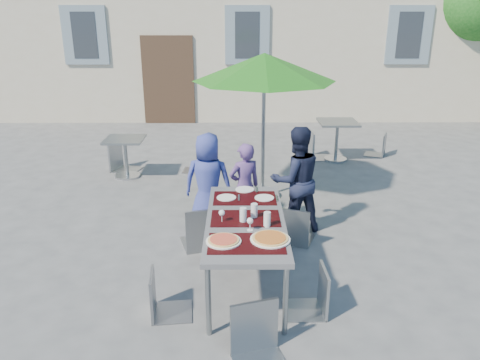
{
  "coord_description": "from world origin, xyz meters",
  "views": [
    {
      "loc": [
        -0.25,
        -4.57,
        2.75
      ],
      "look_at": [
        -0.22,
        0.7,
        0.85
      ],
      "focal_mm": 35.0,
      "sensor_mm": 36.0,
      "label": 1
    }
  ],
  "objects_px": {
    "dining_table": "(245,223)",
    "bg_chair_l_1": "(318,128)",
    "bg_chair_l_0": "(119,138)",
    "cafe_table_1": "(337,133)",
    "pizza_near_left": "(224,240)",
    "chair_5": "(259,303)",
    "bg_chair_r_0": "(198,145)",
    "child_0": "(208,182)",
    "chair_1": "(240,192)",
    "patio_umbrella": "(264,69)",
    "chair_2": "(296,203)",
    "cafe_table_0": "(126,152)",
    "bg_chair_r_1": "(381,132)",
    "pizza_near_right": "(270,238)",
    "chair_0": "(202,201)",
    "chair_4": "(316,266)",
    "chair_3": "(161,270)",
    "child_1": "(245,187)",
    "child_2": "(296,180)"
  },
  "relations": [
    {
      "from": "bg_chair_r_0",
      "to": "pizza_near_left",
      "type": "bearing_deg",
      "value": -82.19
    },
    {
      "from": "chair_5",
      "to": "child_1",
      "type": "bearing_deg",
      "value": 91.71
    },
    {
      "from": "pizza_near_right",
      "to": "bg_chair_l_1",
      "type": "bearing_deg",
      "value": 75.74
    },
    {
      "from": "chair_5",
      "to": "chair_1",
      "type": "bearing_deg",
      "value": 93.45
    },
    {
      "from": "chair_5",
      "to": "bg_chair_r_1",
      "type": "height_order",
      "value": "chair_5"
    },
    {
      "from": "chair_1",
      "to": "chair_2",
      "type": "distance_m",
      "value": 0.72
    },
    {
      "from": "chair_0",
      "to": "chair_2",
      "type": "bearing_deg",
      "value": 6.43
    },
    {
      "from": "chair_0",
      "to": "chair_2",
      "type": "distance_m",
      "value": 1.15
    },
    {
      "from": "pizza_near_right",
      "to": "bg_chair_l_0",
      "type": "distance_m",
      "value": 4.95
    },
    {
      "from": "chair_2",
      "to": "bg_chair_l_1",
      "type": "xyz_separation_m",
      "value": [
        0.86,
        3.61,
        0.06
      ]
    },
    {
      "from": "chair_4",
      "to": "chair_3",
      "type": "bearing_deg",
      "value": -178.48
    },
    {
      "from": "dining_table",
      "to": "cafe_table_1",
      "type": "xyz_separation_m",
      "value": [
        1.84,
        4.38,
        -0.15
      ]
    },
    {
      "from": "pizza_near_left",
      "to": "chair_2",
      "type": "relative_size",
      "value": 0.35
    },
    {
      "from": "bg_chair_l_0",
      "to": "cafe_table_1",
      "type": "bearing_deg",
      "value": 7.93
    },
    {
      "from": "child_0",
      "to": "chair_4",
      "type": "height_order",
      "value": "child_0"
    },
    {
      "from": "chair_2",
      "to": "chair_5",
      "type": "relative_size",
      "value": 0.98
    },
    {
      "from": "bg_chair_l_0",
      "to": "bg_chair_l_1",
      "type": "height_order",
      "value": "bg_chair_l_1"
    },
    {
      "from": "child_2",
      "to": "chair_5",
      "type": "distance_m",
      "value": 2.56
    },
    {
      "from": "child_0",
      "to": "bg_chair_r_0",
      "type": "height_order",
      "value": "child_0"
    },
    {
      "from": "pizza_near_left",
      "to": "chair_0",
      "type": "height_order",
      "value": "chair_0"
    },
    {
      "from": "child_0",
      "to": "cafe_table_1",
      "type": "distance_m",
      "value": 3.79
    },
    {
      "from": "child_1",
      "to": "cafe_table_1",
      "type": "xyz_separation_m",
      "value": [
        1.83,
        3.04,
        -0.05
      ]
    },
    {
      "from": "bg_chair_l_0",
      "to": "chair_3",
      "type": "bearing_deg",
      "value": -72.07
    },
    {
      "from": "child_0",
      "to": "chair_5",
      "type": "relative_size",
      "value": 1.37
    },
    {
      "from": "chair_1",
      "to": "bg_chair_r_1",
      "type": "distance_m",
      "value": 4.59
    },
    {
      "from": "dining_table",
      "to": "bg_chair_l_1",
      "type": "bearing_deg",
      "value": 71.71
    },
    {
      "from": "chair_0",
      "to": "cafe_table_0",
      "type": "xyz_separation_m",
      "value": [
        -1.52,
        2.65,
        -0.16
      ]
    },
    {
      "from": "pizza_near_right",
      "to": "bg_chair_r_1",
      "type": "distance_m",
      "value": 5.8
    },
    {
      "from": "chair_0",
      "to": "bg_chair_l_1",
      "type": "bearing_deg",
      "value": 61.87
    },
    {
      "from": "chair_5",
      "to": "bg_chair_l_0",
      "type": "bearing_deg",
      "value": 114.66
    },
    {
      "from": "bg_chair_l_1",
      "to": "pizza_near_left",
      "type": "bearing_deg",
      "value": -108.68
    },
    {
      "from": "child_1",
      "to": "bg_chair_r_1",
      "type": "xyz_separation_m",
      "value": [
        2.78,
        3.37,
        -0.1
      ]
    },
    {
      "from": "pizza_near_left",
      "to": "chair_5",
      "type": "bearing_deg",
      "value": -66.08
    },
    {
      "from": "chair_1",
      "to": "patio_umbrella",
      "type": "distance_m",
      "value": 1.97
    },
    {
      "from": "cafe_table_0",
      "to": "bg_chair_r_1",
      "type": "height_order",
      "value": "bg_chair_r_1"
    },
    {
      "from": "chair_0",
      "to": "chair_4",
      "type": "bearing_deg",
      "value": -48.36
    },
    {
      "from": "chair_2",
      "to": "cafe_table_1",
      "type": "xyz_separation_m",
      "value": [
        1.21,
        3.47,
        0.0
      ]
    },
    {
      "from": "pizza_near_right",
      "to": "chair_2",
      "type": "bearing_deg",
      "value": 73.57
    },
    {
      "from": "pizza_near_left",
      "to": "cafe_table_1",
      "type": "height_order",
      "value": "pizza_near_left"
    },
    {
      "from": "child_1",
      "to": "bg_chair_r_0",
      "type": "distance_m",
      "value": 2.53
    },
    {
      "from": "pizza_near_right",
      "to": "cafe_table_0",
      "type": "distance_m",
      "value": 4.52
    },
    {
      "from": "dining_table",
      "to": "child_0",
      "type": "relative_size",
      "value": 1.42
    },
    {
      "from": "cafe_table_1",
      "to": "bg_chair_r_0",
      "type": "bearing_deg",
      "value": -166.25
    },
    {
      "from": "chair_0",
      "to": "cafe_table_0",
      "type": "relative_size",
      "value": 1.5
    },
    {
      "from": "bg_chair_l_1",
      "to": "chair_0",
      "type": "bearing_deg",
      "value": -118.13
    },
    {
      "from": "cafe_table_0",
      "to": "bg_chair_r_1",
      "type": "bearing_deg",
      "value": 14.92
    },
    {
      "from": "child_0",
      "to": "cafe_table_0",
      "type": "height_order",
      "value": "child_0"
    },
    {
      "from": "bg_chair_l_1",
      "to": "child_2",
      "type": "bearing_deg",
      "value": -104.24
    },
    {
      "from": "chair_4",
      "to": "child_1",
      "type": "bearing_deg",
      "value": 109.0
    },
    {
      "from": "chair_2",
      "to": "patio_umbrella",
      "type": "distance_m",
      "value": 2.15
    }
  ]
}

